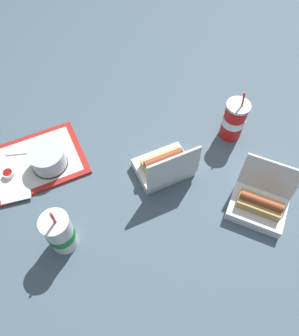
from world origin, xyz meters
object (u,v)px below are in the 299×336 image
cake_container (48,159)px  soda_cup_corner (234,120)px  plastic_fork (20,153)px  soda_cup_back (60,233)px  food_tray (32,163)px  clamshell_hotdog_left (164,166)px  clamshell_hotdog_center (259,204)px  ketchup_cup (8,174)px

cake_container → soda_cup_corner: (0.68, -0.11, 0.03)m
plastic_fork → soda_cup_corner: (0.78, -0.20, 0.07)m
soda_cup_back → food_tray: bearing=96.9°
food_tray → soda_cup_corner: 0.76m
clamshell_hotdog_left → soda_cup_back: 0.42m
food_tray → plastic_fork: size_ratio=3.50×
clamshell_hotdog_left → soda_cup_corner: bearing=12.5°
clamshell_hotdog_center → soda_cup_back: size_ratio=1.09×
food_tray → clamshell_hotdog_center: clamshell_hotdog_center is taller
ketchup_cup → plastic_fork: bearing=58.3°
plastic_fork → soda_cup_back: bearing=-64.8°
soda_cup_back → soda_cup_corner: bearing=15.6°
ketchup_cup → clamshell_hotdog_left: 0.55m
cake_container → ketchup_cup: (-0.15, 0.01, -0.02)m
clamshell_hotdog_center → soda_cup_back: (-0.63, 0.12, 0.04)m
food_tray → plastic_fork: plastic_fork is taller
food_tray → soda_cup_corner: bearing=-10.9°
soda_cup_corner → cake_container: bearing=171.0°
plastic_fork → soda_cup_back: 0.41m
cake_container → plastic_fork: 0.13m
clamshell_hotdog_left → soda_cup_corner: soda_cup_corner is taller
soda_cup_back → soda_cup_corner: size_ratio=1.01×
cake_container → food_tray: bearing=150.0°
food_tray → plastic_fork: 0.06m
clamshell_hotdog_left → soda_cup_corner: (0.31, 0.07, 0.04)m
food_tray → ketchup_cup: bearing=-160.4°
cake_container → clamshell_hotdog_center: clamshell_hotdog_center is taller
ketchup_cup → clamshell_hotdog_center: size_ratio=0.16×
cake_container → ketchup_cup: 0.15m
clamshell_hotdog_left → soda_cup_corner: 0.32m
food_tray → clamshell_hotdog_left: (0.44, -0.21, 0.03)m
food_tray → ketchup_cup: (-0.08, -0.03, 0.02)m
food_tray → soda_cup_back: (0.04, -0.34, 0.08)m
clamshell_hotdog_left → soda_cup_corner: size_ratio=0.89×
plastic_fork → clamshell_hotdog_center: size_ratio=0.45×
plastic_fork → cake_container: bearing=-29.6°
clamshell_hotdog_center → food_tray: bearing=145.2°
ketchup_cup → clamshell_hotdog_center: clamshell_hotdog_center is taller
food_tray → soda_cup_back: soda_cup_back is taller
ketchup_cup → plastic_fork: ketchup_cup is taller
clamshell_hotdog_left → soda_cup_back: (-0.39, -0.13, 0.04)m
clamshell_hotdog_left → clamshell_hotdog_center: 0.34m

